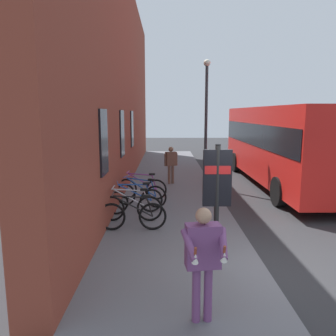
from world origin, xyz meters
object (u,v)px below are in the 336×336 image
object	(u,v)px
pedestrian_crossing_street	(171,161)
bicycle_end_of_row	(131,207)
transit_info_sign	(217,186)
bicycle_mid_rack	(141,195)
bicycle_nearest_sign	(132,215)
tourist_with_hotdogs	(203,253)
bicycle_under_window	(134,201)
bicycle_beside_lamp	(142,188)
city_bus	(281,141)
street_lamp	(206,112)

from	to	relation	value
pedestrian_crossing_street	bicycle_end_of_row	bearing A→B (deg)	166.51
transit_info_sign	bicycle_mid_rack	bearing A→B (deg)	23.22
bicycle_nearest_sign	tourist_with_hotdogs	world-z (taller)	tourist_with_hotdogs
bicycle_under_window	tourist_with_hotdogs	world-z (taller)	tourist_with_hotdogs
bicycle_end_of_row	bicycle_beside_lamp	xyz separation A→B (m)	(2.38, -0.13, 0.00)
city_bus	bicycle_mid_rack	bearing A→B (deg)	123.17
transit_info_sign	city_bus	bearing A→B (deg)	-26.61
bicycle_under_window	bicycle_nearest_sign	bearing A→B (deg)	-176.58
bicycle_nearest_sign	bicycle_end_of_row	world-z (taller)	same
transit_info_sign	pedestrian_crossing_street	distance (m)	7.75
bicycle_mid_rack	tourist_with_hotdogs	distance (m)	6.20
bicycle_nearest_sign	city_bus	distance (m)	8.46
bicycle_beside_lamp	tourist_with_hotdogs	distance (m)	7.09
bicycle_nearest_sign	bicycle_end_of_row	distance (m)	0.74
pedestrian_crossing_street	city_bus	bearing A→B (deg)	-86.87
city_bus	bicycle_nearest_sign	bearing A→B (deg)	135.77
bicycle_beside_lamp	street_lamp	distance (m)	4.36
bicycle_mid_rack	street_lamp	bearing A→B (deg)	-36.60
transit_info_sign	pedestrian_crossing_street	world-z (taller)	transit_info_sign
bicycle_nearest_sign	bicycle_end_of_row	xyz separation A→B (m)	(0.73, 0.11, 0.00)
bicycle_under_window	city_bus	bearing A→B (deg)	-52.61
tourist_with_hotdogs	bicycle_beside_lamp	bearing A→B (deg)	11.02
bicycle_mid_rack	city_bus	distance (m)	7.03
bicycle_nearest_sign	transit_info_sign	world-z (taller)	transit_info_sign
bicycle_under_window	tourist_with_hotdogs	xyz separation A→B (m)	(-5.28, -1.46, 0.66)
bicycle_nearest_sign	pedestrian_crossing_street	distance (m)	5.85
city_bus	tourist_with_hotdogs	xyz separation A→B (m)	(-9.80, 4.45, -0.75)
pedestrian_crossing_street	tourist_with_hotdogs	xyz separation A→B (m)	(-9.54, -0.29, 0.08)
bicycle_beside_lamp	transit_info_sign	bearing A→B (deg)	-160.31
bicycle_under_window	street_lamp	world-z (taller)	street_lamp
bicycle_mid_rack	bicycle_end_of_row	bearing A→B (deg)	173.80
street_lamp	tourist_with_hotdogs	bearing A→B (deg)	173.01
bicycle_beside_lamp	street_lamp	xyz separation A→B (m)	(2.42, -2.49, 2.64)
bicycle_beside_lamp	street_lamp	bearing A→B (deg)	-45.87
transit_info_sign	pedestrian_crossing_street	size ratio (longest dim) A/B	1.51
bicycle_end_of_row	bicycle_mid_rack	xyz separation A→B (m)	(1.47, -0.16, 0.00)
street_lamp	bicycle_end_of_row	bearing A→B (deg)	151.28
bicycle_under_window	street_lamp	distance (m)	5.50
bicycle_nearest_sign	transit_info_sign	distance (m)	2.95
tourist_with_hotdogs	transit_info_sign	bearing A→B (deg)	-14.15
bicycle_under_window	bicycle_mid_rack	distance (m)	0.75
bicycle_beside_lamp	pedestrian_crossing_street	size ratio (longest dim) A/B	1.11
bicycle_under_window	city_bus	distance (m)	7.56
tourist_with_hotdogs	bicycle_mid_rack	bearing A→B (deg)	12.38
pedestrian_crossing_street	street_lamp	distance (m)	2.52
bicycle_nearest_sign	bicycle_mid_rack	bearing A→B (deg)	-1.27
bicycle_beside_lamp	transit_info_sign	world-z (taller)	transit_info_sign
bicycle_beside_lamp	pedestrian_crossing_street	distance (m)	2.87
bicycle_mid_rack	transit_info_sign	distance (m)	4.70
bicycle_end_of_row	bicycle_mid_rack	world-z (taller)	same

